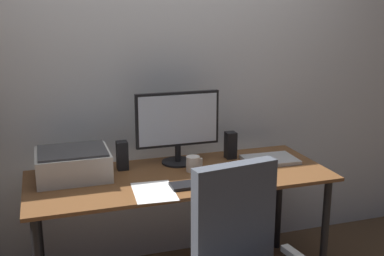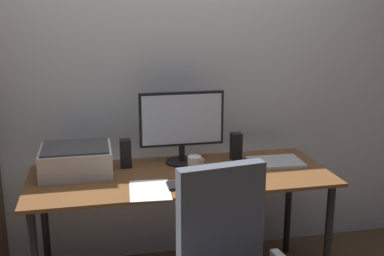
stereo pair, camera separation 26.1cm
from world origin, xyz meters
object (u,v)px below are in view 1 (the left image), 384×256
Objects in this scene: keyboard at (197,184)px; printer at (73,164)px; desk at (180,188)px; laptop at (270,160)px; mouse at (240,177)px; coffee_mug at (193,164)px; speaker_left at (122,155)px; speaker_right at (231,145)px; monitor at (178,123)px.

keyboard is 0.72× the size of printer.
desk is 4.31× the size of printer.
laptop is at bearing 5.08° from desk.
mouse is at bearing -139.83° from laptop.
coffee_mug is at bearing 77.17° from keyboard.
coffee_mug is at bearing -9.05° from printer.
desk is 0.16m from coffee_mug.
printer is (-0.87, 0.33, 0.06)m from mouse.
keyboard is 0.52m from speaker_left.
mouse is (0.25, 0.01, 0.01)m from keyboard.
desk is 0.39m from speaker_left.
mouse is at bearing -33.96° from desk.
printer is at bearing -177.06° from speaker_right.
desk is 0.62m from printer.
desk is at bearing -172.84° from laptop.
desk is at bearing -102.64° from monitor.
speaker_right is (0.10, 0.38, 0.07)m from mouse.
monitor is 1.61× the size of laptop.
laptop is at bearing 2.14° from coffee_mug.
keyboard is at bearing -28.63° from printer.
monitor is 0.46m from keyboard.
keyboard is at bearing -49.32° from speaker_left.
speaker_left is 0.69m from speaker_right.
laptop reaches higher than desk.
laptop is (0.51, 0.02, -0.03)m from coffee_mug.
laptop is 1.19m from printer.
mouse is at bearing -33.27° from speaker_left.
laptop is at bearing -14.81° from monitor.
mouse is 0.56× the size of speaker_left.
monitor is 0.62m from laptop.
monitor is at bearing 136.01° from mouse.
speaker_right is at bearing -1.32° from monitor.
desk is at bearing -158.84° from coffee_mug.
monitor is at bearing 104.69° from coffee_mug.
desk is 0.22m from keyboard.
speaker_left is 0.43× the size of printer.
laptop is (0.55, -0.15, -0.24)m from monitor.
printer reaches higher than coffee_mug.
speaker_left is at bearing 9.92° from printer.
monitor is at bearing 88.70° from keyboard.
monitor reaches higher than speaker_right.
coffee_mug is at bearing -75.31° from monitor.
keyboard is 0.25m from mouse.
speaker_left and speaker_right have the same top height.
laptop is at bearing 52.55° from mouse.
printer reaches higher than keyboard.
mouse is 0.40m from speaker_right.
printer is at bearing 151.50° from keyboard.
speaker_left is at bearing 161.19° from mouse.
mouse is 0.24× the size of printer.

